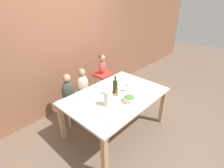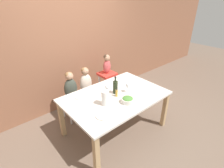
% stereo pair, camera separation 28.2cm
% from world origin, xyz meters
% --- Properties ---
extents(ground_plane, '(14.00, 14.00, 0.00)m').
position_xyz_m(ground_plane, '(0.00, 0.00, 0.00)').
color(ground_plane, '#705B4C').
extents(wall_back, '(10.00, 0.06, 2.70)m').
position_xyz_m(wall_back, '(0.00, 1.30, 1.35)').
color(wall_back, '#8E5B42').
rests_on(wall_back, ground_plane).
extents(dining_table, '(1.65, 1.10, 0.73)m').
position_xyz_m(dining_table, '(0.00, 0.00, 0.64)').
color(dining_table, silver).
rests_on(dining_table, ground_plane).
extents(chair_far_left, '(0.39, 0.38, 0.44)m').
position_xyz_m(chair_far_left, '(-0.38, 0.80, 0.37)').
color(chair_far_left, silver).
rests_on(chair_far_left, ground_plane).
extents(chair_far_center, '(0.39, 0.38, 0.44)m').
position_xyz_m(chair_far_center, '(-0.05, 0.80, 0.37)').
color(chair_far_center, silver).
rests_on(chair_far_center, ground_plane).
extents(chair_right_highchair, '(0.33, 0.33, 0.71)m').
position_xyz_m(chair_right_highchair, '(0.48, 0.80, 0.55)').
color(chair_right_highchair, silver).
rests_on(chair_right_highchair, ground_plane).
extents(person_child_left, '(0.25, 0.16, 0.54)m').
position_xyz_m(person_child_left, '(-0.38, 0.80, 0.71)').
color(person_child_left, '#3D4238').
rests_on(person_child_left, chair_far_left).
extents(person_child_center, '(0.25, 0.16, 0.54)m').
position_xyz_m(person_child_center, '(-0.05, 0.80, 0.71)').
color(person_child_center, beige).
rests_on(person_child_center, chair_far_center).
extents(person_baby_right, '(0.18, 0.13, 0.40)m').
position_xyz_m(person_baby_right, '(0.48, 0.80, 0.94)').
color(person_baby_right, '#C64C4C').
rests_on(person_baby_right, chair_right_highchair).
extents(wine_bottle, '(0.08, 0.08, 0.30)m').
position_xyz_m(wine_bottle, '(0.05, 0.06, 0.84)').
color(wine_bottle, '#232D19').
rests_on(wine_bottle, dining_table).
extents(paper_towel_roll, '(0.11, 0.11, 0.23)m').
position_xyz_m(paper_towel_roll, '(-0.28, -0.09, 0.84)').
color(paper_towel_roll, white).
rests_on(paper_towel_roll, dining_table).
extents(wine_glass_near, '(0.07, 0.07, 0.17)m').
position_xyz_m(wine_glass_near, '(0.23, -0.05, 0.85)').
color(wine_glass_near, white).
rests_on(wine_glass_near, dining_table).
extents(wine_glass_far, '(0.07, 0.07, 0.17)m').
position_xyz_m(wine_glass_far, '(-0.07, 0.13, 0.85)').
color(wine_glass_far, white).
rests_on(wine_glass_far, dining_table).
extents(salad_bowl_large, '(0.19, 0.19, 0.10)m').
position_xyz_m(salad_bowl_large, '(0.01, -0.27, 0.77)').
color(salad_bowl_large, silver).
rests_on(salad_bowl_large, dining_table).
extents(dinner_plate_front_left, '(0.23, 0.23, 0.01)m').
position_xyz_m(dinner_plate_front_left, '(-0.47, -0.29, 0.73)').
color(dinner_plate_front_left, silver).
rests_on(dinner_plate_front_left, dining_table).
extents(dinner_plate_back_left, '(0.23, 0.23, 0.01)m').
position_xyz_m(dinner_plate_back_left, '(-0.43, 0.34, 0.73)').
color(dinner_plate_back_left, silver).
rests_on(dinner_plate_back_left, dining_table).
extents(condiment_bottle_hot_sauce, '(0.04, 0.04, 0.14)m').
position_xyz_m(condiment_bottle_hot_sauce, '(0.00, -0.03, 0.79)').
color(condiment_bottle_hot_sauce, '#BC8E33').
rests_on(condiment_bottle_hot_sauce, dining_table).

